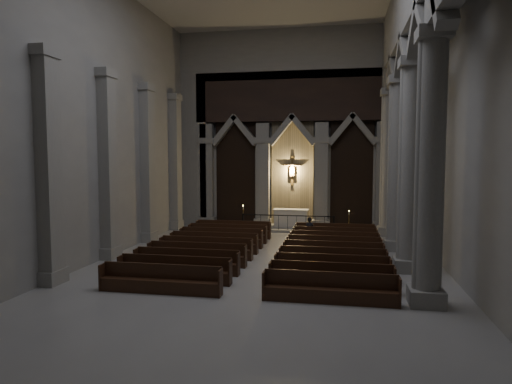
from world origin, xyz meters
TOP-DOWN VIEW (x-y plane):
  - room at (0.00, 0.00)m, footprint 24.00×24.10m
  - sanctuary_wall at (0.00, 11.54)m, footprint 14.00×0.77m
  - right_arcade at (5.50, 1.33)m, footprint 1.00×24.00m
  - left_pilasters at (-6.75, 3.50)m, footprint 0.60×13.00m
  - sanctuary_step at (0.00, 10.60)m, footprint 8.50×2.60m
  - altar at (0.05, 10.69)m, footprint 2.10×0.84m
  - altar_rail at (-0.00, 9.40)m, footprint 5.32×0.09m
  - candle_stand_left at (-2.69, 9.81)m, footprint 0.25×0.25m
  - candle_stand_right at (3.45, 9.68)m, footprint 0.22×0.22m
  - pews at (-0.00, 2.25)m, footprint 9.48×10.52m
  - worshipper at (1.46, 6.38)m, footprint 0.56×0.45m

SIDE VIEW (x-z plane):
  - sanctuary_step at x=0.00m, z-range 0.00..0.15m
  - pews at x=0.00m, z-range -0.16..0.75m
  - candle_stand_right at x=3.45m, z-range -0.30..1.03m
  - candle_stand_left at x=-2.69m, z-range -0.34..1.15m
  - worshipper at x=1.46m, z-range 0.00..1.34m
  - altar at x=0.05m, z-range 0.15..1.22m
  - altar_rail at x=0.00m, z-range 0.17..1.22m
  - left_pilasters at x=-6.75m, z-range -0.10..7.92m
  - sanctuary_wall at x=0.00m, z-range 0.62..12.62m
  - room at x=0.00m, z-range 1.60..13.60m
  - right_arcade at x=5.50m, z-range 1.83..13.83m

